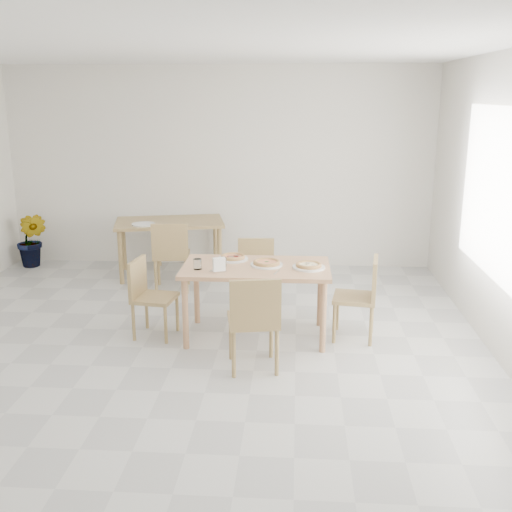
# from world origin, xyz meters

# --- Properties ---
(main_table) EXTENTS (1.47, 0.84, 0.75)m
(main_table) POSITION_xyz_m (0.72, 0.80, 0.66)
(main_table) COLOR tan
(main_table) RESTS_ON ground
(chair_south) EXTENTS (0.51, 0.51, 0.89)m
(chair_south) POSITION_xyz_m (0.76, -0.00, 0.52)
(chair_south) COLOR #A18750
(chair_south) RESTS_ON ground
(chair_north) EXTENTS (0.43, 0.43, 0.83)m
(chair_north) POSITION_xyz_m (0.66, 1.54, 0.48)
(chair_north) COLOR #A18750
(chair_north) RESTS_ON ground
(chair_west) EXTENTS (0.45, 0.45, 0.80)m
(chair_west) POSITION_xyz_m (-0.38, 0.76, 0.47)
(chair_west) COLOR #A18750
(chair_west) RESTS_ON ground
(chair_east) EXTENTS (0.47, 0.47, 0.84)m
(chair_east) POSITION_xyz_m (1.79, 0.82, 0.49)
(chair_east) COLOR #A18750
(chair_east) RESTS_ON ground
(plate_margherita) EXTENTS (0.32, 0.32, 0.02)m
(plate_margherita) POSITION_xyz_m (0.82, 0.82, 0.76)
(plate_margherita) COLOR white
(plate_margherita) RESTS_ON main_table
(plate_mushroom) EXTENTS (0.32, 0.32, 0.02)m
(plate_mushroom) POSITION_xyz_m (1.24, 0.76, 0.76)
(plate_mushroom) COLOR white
(plate_mushroom) RESTS_ON main_table
(plate_pepperoni) EXTENTS (0.31, 0.31, 0.02)m
(plate_pepperoni) POSITION_xyz_m (0.46, 1.01, 0.76)
(plate_pepperoni) COLOR white
(plate_pepperoni) RESTS_ON main_table
(pizza_margherita) EXTENTS (0.32, 0.32, 0.03)m
(pizza_margherita) POSITION_xyz_m (0.82, 0.82, 0.78)
(pizza_margherita) COLOR tan
(pizza_margherita) RESTS_ON plate_margherita
(pizza_mushroom) EXTENTS (0.33, 0.33, 0.03)m
(pizza_mushroom) POSITION_xyz_m (1.24, 0.76, 0.78)
(pizza_mushroom) COLOR tan
(pizza_mushroom) RESTS_ON plate_mushroom
(pizza_pepperoni) EXTENTS (0.26, 0.26, 0.03)m
(pizza_pepperoni) POSITION_xyz_m (0.46, 1.01, 0.78)
(pizza_pepperoni) COLOR tan
(pizza_pepperoni) RESTS_ON plate_pepperoni
(tumbler_a) EXTENTS (0.07, 0.07, 0.09)m
(tumbler_a) POSITION_xyz_m (0.40, 0.73, 0.80)
(tumbler_a) COLOR white
(tumbler_a) RESTS_ON main_table
(tumbler_b) EXTENTS (0.08, 0.08, 0.10)m
(tumbler_b) POSITION_xyz_m (0.16, 0.65, 0.80)
(tumbler_b) COLOR white
(tumbler_b) RESTS_ON main_table
(napkin_holder) EXTENTS (0.14, 0.11, 0.14)m
(napkin_holder) POSITION_xyz_m (0.38, 0.56, 0.82)
(napkin_holder) COLOR silver
(napkin_holder) RESTS_ON main_table
(fork_a) EXTENTS (0.08, 0.18, 0.01)m
(fork_a) POSITION_xyz_m (0.32, 0.64, 0.75)
(fork_a) COLOR silver
(fork_a) RESTS_ON main_table
(fork_b) EXTENTS (0.06, 0.18, 0.01)m
(fork_b) POSITION_xyz_m (0.93, 0.59, 0.75)
(fork_b) COLOR silver
(fork_b) RESTS_ON main_table
(second_table) EXTENTS (1.57, 1.11, 0.75)m
(second_table) POSITION_xyz_m (-0.60, 2.90, 0.66)
(second_table) COLOR #A18750
(second_table) RESTS_ON ground
(chair_back_s) EXTENTS (0.50, 0.50, 0.89)m
(chair_back_s) POSITION_xyz_m (-0.44, 2.18, 0.52)
(chair_back_s) COLOR #A18750
(chair_back_s) RESTS_ON ground
(chair_back_n) EXTENTS (0.58, 0.58, 0.89)m
(chair_back_n) POSITION_xyz_m (-0.78, 3.64, 0.51)
(chair_back_n) COLOR #A18750
(chair_back_n) RESTS_ON ground
(plate_empty) EXTENTS (0.30, 0.30, 0.02)m
(plate_empty) POSITION_xyz_m (-0.89, 2.63, 0.76)
(plate_empty) COLOR white
(plate_empty) RESTS_ON second_table
(potted_plant) EXTENTS (0.45, 0.38, 0.78)m
(potted_plant) POSITION_xyz_m (-2.65, 3.15, 0.39)
(potted_plant) COLOR #2D6E21
(potted_plant) RESTS_ON ground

